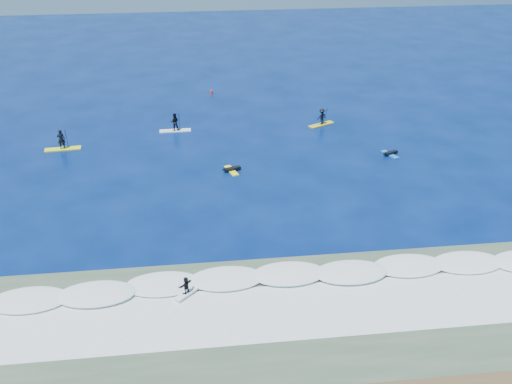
{
  "coord_description": "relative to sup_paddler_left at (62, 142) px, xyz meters",
  "views": [
    {
      "loc": [
        -4.57,
        -38.89,
        22.1
      ],
      "look_at": [
        0.14,
        0.91,
        0.6
      ],
      "focal_mm": 40.0,
      "sensor_mm": 36.0,
      "label": 1
    }
  ],
  "objects": [
    {
      "name": "sup_paddler_center",
      "position": [
        10.62,
        3.4,
        0.1
      ],
      "size": [
        3.19,
        0.84,
        2.23
      ],
      "rotation": [
        0.0,
        0.0,
        0.02
      ],
      "color": "white",
      "rests_on": "ground"
    },
    {
      "name": "prone_paddler_far",
      "position": [
        30.59,
        -4.91,
        -0.59
      ],
      "size": [
        1.56,
        2.08,
        0.42
      ],
      "rotation": [
        0.0,
        0.0,
        1.96
      ],
      "color": "blue",
      "rests_on": "ground"
    },
    {
      "name": "wave_surfer",
      "position": [
        11.5,
        -23.6,
        -0.02
      ],
      "size": [
        1.53,
        1.49,
        1.22
      ],
      "rotation": [
        0.0,
        0.0,
        0.76
      ],
      "color": "white",
      "rests_on": "breaking_wave"
    },
    {
      "name": "marker_buoy",
      "position": [
        14.91,
        14.76,
        -0.43
      ],
      "size": [
        0.29,
        0.29,
        0.7
      ],
      "rotation": [
        0.0,
        0.0,
        -0.01
      ],
      "color": "red",
      "rests_on": "ground"
    },
    {
      "name": "sup_paddler_left",
      "position": [
        0.0,
        0.0,
        0.0
      ],
      "size": [
        3.39,
        1.11,
        2.34
      ],
      "rotation": [
        0.0,
        0.0,
        0.09
      ],
      "color": "yellow",
      "rests_on": "ground"
    },
    {
      "name": "sup_paddler_right",
      "position": [
        25.88,
        3.31,
        0.07
      ],
      "size": [
        2.95,
        1.96,
        2.06
      ],
      "rotation": [
        0.0,
        0.0,
        0.46
      ],
      "color": "gold",
      "rests_on": "ground"
    },
    {
      "name": "whitewater",
      "position": [
        17.03,
        -25.74,
        -0.73
      ],
      "size": [
        34.0,
        5.0,
        0.02
      ],
      "primitive_type": "cube",
      "color": "silver",
      "rests_on": "ground"
    },
    {
      "name": "breaking_wave",
      "position": [
        17.03,
        -22.74,
        -0.73
      ],
      "size": [
        40.0,
        6.0,
        0.3
      ],
      "primitive_type": "cube",
      "color": "white",
      "rests_on": "ground"
    },
    {
      "name": "shallow_water",
      "position": [
        17.03,
        -26.74,
        -0.72
      ],
      "size": [
        90.0,
        13.0,
        0.01
      ],
      "primitive_type": "cube",
      "color": "#384D3C",
      "rests_on": "ground"
    },
    {
      "name": "ground",
      "position": [
        17.03,
        -12.74,
        -0.73
      ],
      "size": [
        160.0,
        160.0,
        0.0
      ],
      "primitive_type": "plane",
      "color": "#031542",
      "rests_on": "ground"
    },
    {
      "name": "prone_paddler_near",
      "position": [
        15.62,
        -6.59,
        -0.58
      ],
      "size": [
        1.67,
        2.19,
        0.44
      ],
      "rotation": [
        0.0,
        0.0,
        1.88
      ],
      "color": "#FEF71B",
      "rests_on": "ground"
    }
  ]
}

